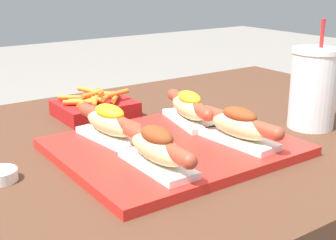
{
  "coord_description": "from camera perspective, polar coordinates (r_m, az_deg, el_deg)",
  "views": [
    {
      "loc": [
        -0.54,
        -0.77,
        1.01
      ],
      "look_at": [
        -0.06,
        -0.07,
        0.74
      ],
      "focal_mm": 50.0,
      "sensor_mm": 36.0,
      "label": 1
    }
  ],
  "objects": [
    {
      "name": "hot_dog_1",
      "position": [
        0.89,
        8.67,
        -0.71
      ],
      "size": [
        0.07,
        0.2,
        0.07
      ],
      "color": "white",
      "rests_on": "serving_tray"
    },
    {
      "name": "hot_dog_3",
      "position": [
        1.0,
        2.59,
        1.52
      ],
      "size": [
        0.09,
        0.2,
        0.07
      ],
      "color": "white",
      "rests_on": "serving_tray"
    },
    {
      "name": "hot_dog_2",
      "position": [
        0.9,
        -7.1,
        -0.35
      ],
      "size": [
        0.08,
        0.2,
        0.07
      ],
      "color": "white",
      "rests_on": "serving_tray"
    },
    {
      "name": "serving_tray",
      "position": [
        0.89,
        0.74,
        -3.32
      ],
      "size": [
        0.42,
        0.35,
        0.02
      ],
      "color": "red",
      "rests_on": "patio_table"
    },
    {
      "name": "hot_dog_0",
      "position": [
        0.77,
        -1.36,
        -3.46
      ],
      "size": [
        0.06,
        0.2,
        0.07
      ],
      "color": "white",
      "rests_on": "serving_tray"
    },
    {
      "name": "drink_cup",
      "position": [
        1.06,
        17.29,
        3.72
      ],
      "size": [
        0.1,
        0.1,
        0.23
      ],
      "color": "white",
      "rests_on": "patio_table"
    },
    {
      "name": "fries_basket",
      "position": [
        1.12,
        -8.87,
        1.55
      ],
      "size": [
        0.17,
        0.15,
        0.06
      ],
      "color": "#B21919",
      "rests_on": "patio_table"
    },
    {
      "name": "sauce_bowl",
      "position": [
        0.82,
        -19.79,
        -6.3
      ],
      "size": [
        0.06,
        0.06,
        0.02
      ],
      "color": "white",
      "rests_on": "patio_table"
    }
  ]
}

